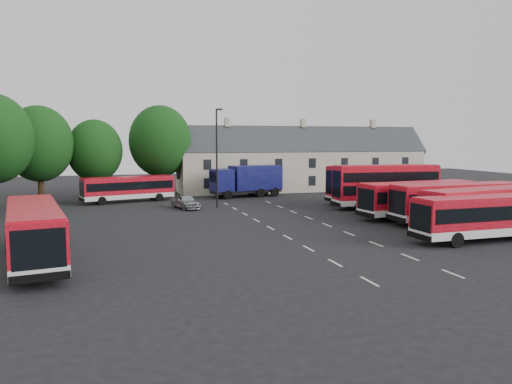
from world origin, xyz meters
TOP-DOWN VIEW (x-y plane):
  - ground at (0.00, 0.00)m, footprint 140.00×140.00m
  - lane_markings at (2.50, 2.00)m, footprint 5.15×33.80m
  - treeline at (-20.74, 19.36)m, footprint 29.92×32.59m
  - terrace_houses at (14.00, 30.00)m, footprint 35.70×7.13m
  - bus_row_a at (13.14, -7.24)m, footprint 11.41×2.92m
  - bus_row_b at (15.87, -3.95)m, footprint 12.21×4.68m
  - bus_row_c at (16.06, -0.45)m, footprint 12.16×2.99m
  - bus_row_d at (14.63, 3.22)m, footprint 11.90×4.09m
  - bus_row_e at (15.54, 5.02)m, footprint 11.09×3.90m
  - bus_dd_south at (15.15, 9.66)m, footprint 11.17×3.11m
  - bus_dd_north at (15.85, 13.60)m, footprint 10.44×2.53m
  - bus_west at (-16.71, -5.22)m, footprint 4.66×12.32m
  - bus_north at (-10.37, 22.78)m, footprint 10.59×5.08m
  - box_truck at (4.17, 23.99)m, footprint 9.28×4.44m
  - silver_car at (-4.89, 15.42)m, footprint 2.92×4.72m
  - lamppost at (-1.54, 15.29)m, footprint 0.71×0.28m

SIDE VIEW (x-z plane):
  - ground at x=0.00m, z-range 0.00..0.00m
  - lane_markings at x=2.50m, z-range 0.00..0.01m
  - silver_car at x=-4.89m, z-range 0.00..1.50m
  - bus_north at x=-10.37m, z-range 0.30..3.22m
  - bus_row_e at x=15.54m, z-range 0.31..3.38m
  - bus_row_a at x=13.14m, z-range 0.32..3.53m
  - bus_row_d at x=14.63m, z-range 0.33..3.63m
  - bus_row_b at x=15.87m, z-range 0.34..3.71m
  - bus_west at x=-16.71m, z-range 0.34..3.75m
  - bus_row_c at x=16.06m, z-range 0.35..3.77m
  - box_truck at x=4.17m, z-range 0.24..4.14m
  - bus_dd_north at x=15.85m, z-range 0.30..4.57m
  - bus_dd_south at x=15.15m, z-range 0.32..4.85m
  - terrace_houses at x=14.00m, z-range -1.17..8.89m
  - lamppost at x=-1.54m, z-range 0.35..10.72m
  - treeline at x=-20.74m, z-range 0.68..12.69m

